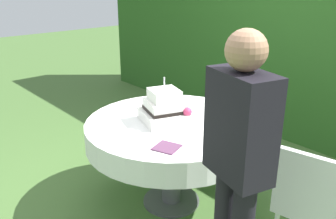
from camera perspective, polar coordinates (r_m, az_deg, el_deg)
name	(u,v)px	position (r m, az deg, el deg)	size (l,w,h in m)	color
ground_plane	(171,201)	(3.19, 0.52, -14.29)	(20.00, 20.00, 0.00)	#476B33
foliage_hedge	(316,36)	(4.41, 22.33, 10.68)	(6.85, 0.67, 2.37)	#28561E
cake_table	(172,133)	(2.88, 0.57, -3.77)	(1.36, 1.36, 0.74)	#4C4C51
wedding_cake	(165,109)	(2.79, -0.52, 0.09)	(0.42, 0.42, 0.36)	white
serving_plate_near	(142,107)	(3.13, -4.11, 0.40)	(0.12, 0.12, 0.01)	white
serving_plate_far	(167,98)	(3.35, -0.18, 1.79)	(0.11, 0.11, 0.01)	white
napkin_stack	(167,147)	(2.41, -0.19, -6.01)	(0.16, 0.16, 0.01)	#603856
garden_chair	(311,201)	(2.40, 21.63, -13.34)	(0.47, 0.47, 0.89)	white
standing_person	(238,161)	(1.89, 10.98, -8.07)	(0.40, 0.29, 1.60)	black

